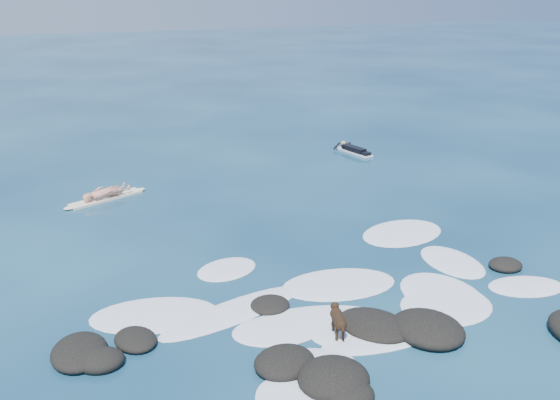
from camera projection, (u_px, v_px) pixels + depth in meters
name	position (u px, v px, depth m)	size (l,w,h in m)	color
ground	(351.00, 282.00, 15.56)	(160.00, 160.00, 0.00)	#0A2642
reef_rocks	(396.00, 335.00, 13.05)	(14.10, 5.18, 0.56)	black
breaking_foam	(346.00, 298.00, 14.75)	(11.42, 8.14, 0.12)	white
standing_surfer_rig	(104.00, 180.00, 21.12)	(2.97, 1.47, 1.76)	#FFEDCB
paddling_surfer_rig	(353.00, 150.00, 27.03)	(1.11, 2.25, 0.39)	white
dog	(338.00, 318.00, 13.07)	(0.43, 1.02, 0.65)	black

